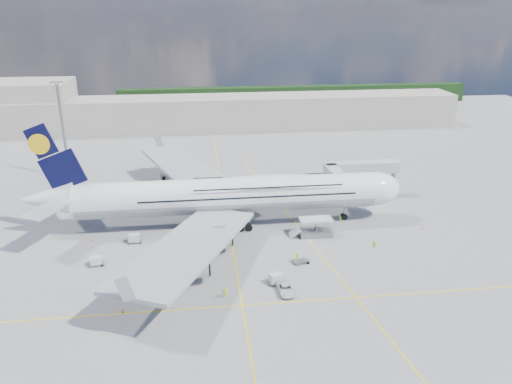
{
  "coord_description": "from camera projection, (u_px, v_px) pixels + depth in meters",
  "views": [
    {
      "loc": [
        -5.9,
        -85.76,
        44.11
      ],
      "look_at": [
        5.57,
        8.0,
        7.97
      ],
      "focal_mm": 35.0,
      "sensor_mm": 36.0,
      "label": 1
    }
  ],
  "objects": [
    {
      "name": "catering_truck_outer",
      "position": [
        175.0,
        173.0,
        130.49
      ],
      "size": [
        8.27,
        6.33,
        4.55
      ],
      "rotation": [
        0.0,
        0.0,
        -0.58
      ],
      "color": "gray",
      "rests_on": "ground"
    },
    {
      "name": "dolly_row_b",
      "position": [
        198.0,
        266.0,
        87.03
      ],
      "size": [
        2.89,
        2.1,
        1.65
      ],
      "rotation": [
        0.0,
        0.0,
        0.3
      ],
      "color": "gray",
      "rests_on": "ground"
    },
    {
      "name": "ground",
      "position": [
        232.0,
        247.0,
        95.94
      ],
      "size": [
        300.0,
        300.0,
        0.0
      ],
      "primitive_type": "plane",
      "color": "gray",
      "rests_on": "ground"
    },
    {
      "name": "crew_nose",
      "position": [
        340.0,
        218.0,
        106.79
      ],
      "size": [
        0.67,
        0.59,
        1.54
      ],
      "primitive_type": "imported",
      "rotation": [
        0.0,
        0.0,
        0.5
      ],
      "color": "#9BEA18",
      "rests_on": "ground"
    },
    {
      "name": "cone_wing_right_inner",
      "position": [
        164.0,
        261.0,
        90.23
      ],
      "size": [
        0.43,
        0.43,
        0.55
      ],
      "color": "orange",
      "rests_on": "ground"
    },
    {
      "name": "dolly_nose_far",
      "position": [
        276.0,
        278.0,
        83.06
      ],
      "size": [
        3.22,
        2.36,
        1.82
      ],
      "rotation": [
        0.0,
        0.0,
        0.32
      ],
      "color": "gray",
      "rests_on": "ground"
    },
    {
      "name": "dolly_row_c",
      "position": [
        185.0,
        255.0,
        91.95
      ],
      "size": [
        2.89,
        1.74,
        0.4
      ],
      "rotation": [
        0.0,
        0.0,
        0.1
      ],
      "color": "gray",
      "rests_on": "ground"
    },
    {
      "name": "jet_bridge",
      "position": [
        352.0,
        172.0,
        116.28
      ],
      "size": [
        18.8,
        12.1,
        8.5
      ],
      "color": "#B7B7BC",
      "rests_on": "ground"
    },
    {
      "name": "cone_wing_right_outer",
      "position": [
        122.0,
        311.0,
        75.56
      ],
      "size": [
        0.49,
        0.49,
        0.63
      ],
      "color": "orange",
      "rests_on": "ground"
    },
    {
      "name": "dolly_nose_near",
      "position": [
        301.0,
        261.0,
        89.85
      ],
      "size": [
        3.34,
        2.54,
        0.44
      ],
      "rotation": [
        0.0,
        0.0,
        0.36
      ],
      "color": "gray",
      "rests_on": "ground"
    },
    {
      "name": "taxi_line_main",
      "position": [
        232.0,
        247.0,
        95.93
      ],
      "size": [
        0.25,
        220.0,
        0.01
      ],
      "primitive_type": "cube",
      "color": "yellow",
      "rests_on": "ground"
    },
    {
      "name": "light_mast",
      "position": [
        63.0,
        130.0,
        128.39
      ],
      "size": [
        3.0,
        0.7,
        25.5
      ],
      "color": "gray",
      "rests_on": "ground"
    },
    {
      "name": "hangar",
      "position": [
        14.0,
        107.0,
        177.48
      ],
      "size": [
        40.0,
        22.0,
        18.0
      ],
      "primitive_type": "cube",
      "color": "#B2AD9E",
      "rests_on": "ground"
    },
    {
      "name": "catering_truck_inner",
      "position": [
        210.0,
        181.0,
        124.77
      ],
      "size": [
        7.91,
        4.47,
        4.44
      ],
      "rotation": [
        0.0,
        0.0,
        0.27
      ],
      "color": "gray",
      "rests_on": "ground"
    },
    {
      "name": "crew_tug",
      "position": [
        225.0,
        294.0,
        78.84
      ],
      "size": [
        1.34,
        1.01,
        1.85
      ],
      "primitive_type": "imported",
      "rotation": [
        0.0,
        0.0,
        -0.3
      ],
      "color": "#CCE418",
      "rests_on": "ground"
    },
    {
      "name": "cone_wing_left_inner",
      "position": [
        196.0,
        194.0,
        121.52
      ],
      "size": [
        0.44,
        0.44,
        0.55
      ],
      "color": "orange",
      "rests_on": "ground"
    },
    {
      "name": "cone_nose",
      "position": [
        423.0,
        228.0,
        103.21
      ],
      "size": [
        0.4,
        0.4,
        0.51
      ],
      "color": "orange",
      "rests_on": "ground"
    },
    {
      "name": "dolly_back",
      "position": [
        134.0,
        238.0,
        97.15
      ],
      "size": [
        2.85,
        1.57,
        1.78
      ],
      "rotation": [
        0.0,
        0.0,
        0.03
      ],
      "color": "gray",
      "rests_on": "ground"
    },
    {
      "name": "baggage_tug",
      "position": [
        171.0,
        253.0,
        91.8
      ],
      "size": [
        3.13,
        1.85,
        1.83
      ],
      "rotation": [
        0.0,
        0.0,
        0.17
      ],
      "color": "white",
      "rests_on": "ground"
    },
    {
      "name": "crew_van",
      "position": [
        297.0,
        258.0,
        89.91
      ],
      "size": [
        0.93,
        1.06,
        1.82
      ],
      "primitive_type": "imported",
      "rotation": [
        0.0,
        0.0,
        2.05
      ],
      "color": "#9CF619",
      "rests_on": "ground"
    },
    {
      "name": "cargo_loader",
      "position": [
        315.0,
        230.0,
        100.08
      ],
      "size": [
        8.53,
        3.2,
        3.67
      ],
      "color": "silver",
      "rests_on": "ground"
    },
    {
      "name": "cone_tail",
      "position": [
        92.0,
        239.0,
        98.28
      ],
      "size": [
        0.42,
        0.42,
        0.53
      ],
      "color": "orange",
      "rests_on": "ground"
    },
    {
      "name": "service_van",
      "position": [
        285.0,
        289.0,
        80.54
      ],
      "size": [
        2.62,
        5.15,
        1.39
      ],
      "primitive_type": "imported",
      "rotation": [
        0.0,
        0.0,
        0.06
      ],
      "color": "silver",
      "rests_on": "ground"
    },
    {
      "name": "crew_wing",
      "position": [
        208.0,
        243.0,
        95.34
      ],
      "size": [
        0.72,
        1.11,
        1.76
      ],
      "primitive_type": "imported",
      "rotation": [
        0.0,
        0.0,
        1.27
      ],
      "color": "#D0F619",
      "rests_on": "ground"
    },
    {
      "name": "crew_loader",
      "position": [
        374.0,
        245.0,
        94.91
      ],
      "size": [
        0.98,
        1.01,
        1.63
      ],
      "primitive_type": "imported",
      "rotation": [
        0.0,
        0.0,
        -0.88
      ],
      "color": "#B0ED19",
      "rests_on": "ground"
    },
    {
      "name": "terminal",
      "position": [
        212.0,
        113.0,
        181.86
      ],
      "size": [
        180.0,
        16.0,
        12.0
      ],
      "primitive_type": "cube",
      "color": "#B2AD9E",
      "rests_on": "ground"
    },
    {
      "name": "taxi_line_diag",
      "position": [
        294.0,
        222.0,
        106.79
      ],
      "size": [
        14.16,
        99.06,
        0.01
      ],
      "primitive_type": "cube",
      "rotation": [
        0.0,
        0.0,
        0.14
      ],
      "color": "yellow",
      "rests_on": "ground"
    },
    {
      "name": "cone_wing_left_outer",
      "position": [
        174.0,
        178.0,
        132.07
      ],
      "size": [
        0.45,
        0.45,
        0.57
      ],
      "color": "orange",
      "rests_on": "ground"
    },
    {
      "name": "airliner",
      "position": [
        229.0,
        195.0,
        102.78
      ],
      "size": [
        77.26,
        79.15,
        23.71
      ],
      "color": "white",
      "rests_on": "ground"
    },
    {
      "name": "taxi_line_cross",
      "position": [
        242.0,
        305.0,
        77.39
      ],
      "size": [
        120.0,
        0.25,
        0.01
      ],
      "primitive_type": "cube",
      "color": "yellow",
      "rests_on": "ground"
    },
    {
      "name": "dolly_row_a",
      "position": [
        96.0,
        261.0,
        88.77
      ],
      "size": [
        3.0,
        2.06,
        1.73
      ],
      "rotation": [
        0.0,
        0.0,
        0.24
      ],
      "color": "gray",
      "rests_on": "ground"
    },
    {
      "name": "tree_line",
      "position": [
        295.0,
        95.0,
        228.83
      ],
      "size": [
        160.0,
        6.0,
        8.0
      ],
      "primitive_type": "cube",
      "color": "#193814",
      "rests_on": "ground"
    }
  ]
}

